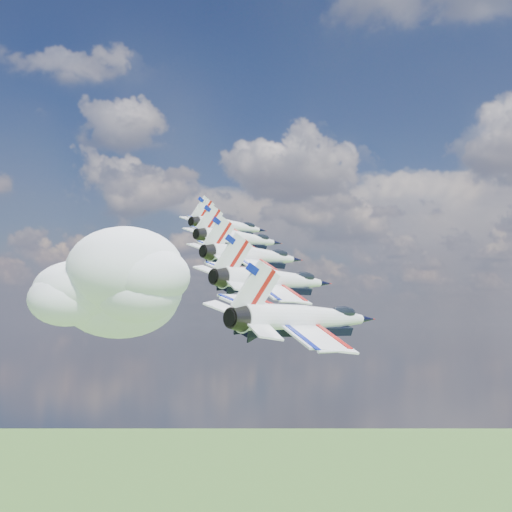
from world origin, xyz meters
The scene contains 6 objects.
cloud_left centered at (-104.90, 72.15, 155.52)m, with size 47.92×37.65×18.82m, color white.
jet_0 centered at (-34.18, 26.03, 159.14)m, with size 9.57×14.17×4.23m, color silver, non-canonical shape.
jet_1 centered at (-25.79, 16.45, 155.89)m, with size 9.57×14.17×4.23m, color silver, non-canonical shape.
jet_2 centered at (-17.40, 6.87, 152.63)m, with size 9.57×14.17×4.23m, color white, non-canonical shape.
jet_3 centered at (-9.01, -2.71, 149.38)m, with size 9.57×14.17×4.23m, color white, non-canonical shape.
jet_4 centered at (-0.62, -12.29, 146.13)m, with size 9.57×14.17×4.23m, color white, non-canonical shape.
Camera 1 is at (21.90, -52.90, 145.76)m, focal length 50.00 mm.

